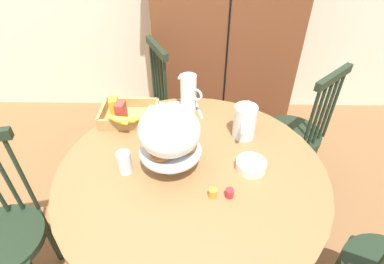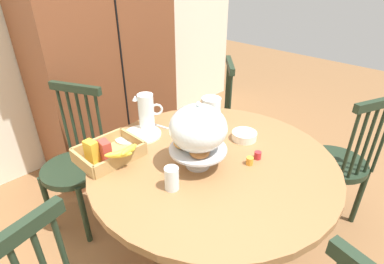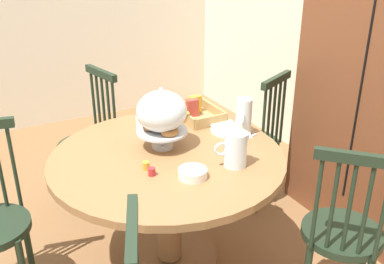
# 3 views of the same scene
# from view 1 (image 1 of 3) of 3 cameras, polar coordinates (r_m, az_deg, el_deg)

# --- Properties ---
(wooden_armoire) EXTENTS (1.18, 0.60, 1.96)m
(wooden_armoire) POSITION_cam_1_polar(r_m,az_deg,el_deg) (2.52, 6.40, 20.57)
(wooden_armoire) COLOR brown
(wooden_armoire) RESTS_ON ground_plane
(dining_table) EXTENTS (1.25, 1.25, 0.74)m
(dining_table) POSITION_cam_1_polar(r_m,az_deg,el_deg) (1.56, -0.09, -12.23)
(dining_table) COLOR olive
(dining_table) RESTS_ON ground_plane
(windsor_chair_facing_door) EXTENTS (0.47, 0.47, 0.97)m
(windsor_chair_facing_door) POSITION_cam_1_polar(r_m,az_deg,el_deg) (2.17, 18.82, -0.60)
(windsor_chair_facing_door) COLOR #1E2D1E
(windsor_chair_facing_door) RESTS_ON ground_plane
(windsor_chair_far_side) EXTENTS (0.44, 0.44, 0.97)m
(windsor_chair_far_side) POSITION_cam_1_polar(r_m,az_deg,el_deg) (2.28, -9.06, 3.32)
(windsor_chair_far_side) COLOR #1E2D1E
(windsor_chair_far_side) RESTS_ON ground_plane
(windsor_chair_host_seat) EXTENTS (0.41, 0.41, 0.97)m
(windsor_chair_host_seat) POSITION_cam_1_polar(r_m,az_deg,el_deg) (1.78, -32.29, -16.26)
(windsor_chair_host_seat) COLOR #1E2D1E
(windsor_chair_host_seat) RESTS_ON ground_plane
(pastry_stand_with_dome) EXTENTS (0.28, 0.28, 0.34)m
(pastry_stand_with_dome) POSITION_cam_1_polar(r_m,az_deg,el_deg) (1.29, -4.30, -0.15)
(pastry_stand_with_dome) COLOR silver
(pastry_stand_with_dome) RESTS_ON dining_table
(orange_juice_pitcher) EXTENTS (0.15, 0.13, 0.22)m
(orange_juice_pitcher) POSITION_cam_1_polar(r_m,az_deg,el_deg) (1.74, -0.64, 7.16)
(orange_juice_pitcher) COLOR silver
(orange_juice_pitcher) RESTS_ON dining_table
(milk_pitcher) EXTENTS (0.12, 0.20, 0.18)m
(milk_pitcher) POSITION_cam_1_polar(r_m,az_deg,el_deg) (1.57, 9.92, 1.67)
(milk_pitcher) COLOR silver
(milk_pitcher) RESTS_ON dining_table
(cereal_basket) EXTENTS (0.32, 0.30, 0.12)m
(cereal_basket) POSITION_cam_1_polar(r_m,az_deg,el_deg) (1.71, -12.38, 3.24)
(cereal_basket) COLOR tan
(cereal_basket) RESTS_ON dining_table
(china_plate_large) EXTENTS (0.22, 0.22, 0.01)m
(china_plate_large) POSITION_cam_1_polar(r_m,az_deg,el_deg) (1.76, -3.17, 3.77)
(china_plate_large) COLOR white
(china_plate_large) RESTS_ON dining_table
(china_plate_small) EXTENTS (0.15, 0.15, 0.01)m
(china_plate_small) POSITION_cam_1_polar(r_m,az_deg,el_deg) (1.77, -6.09, 4.16)
(china_plate_small) COLOR white
(china_plate_small) RESTS_ON china_plate_large
(cereal_bowl) EXTENTS (0.14, 0.14, 0.04)m
(cereal_bowl) POSITION_cam_1_polar(r_m,az_deg,el_deg) (1.42, 11.13, -6.21)
(cereal_bowl) COLOR white
(cereal_bowl) RESTS_ON dining_table
(drinking_glass) EXTENTS (0.06, 0.06, 0.11)m
(drinking_glass) POSITION_cam_1_polar(r_m,az_deg,el_deg) (1.39, -12.66, -5.64)
(drinking_glass) COLOR silver
(drinking_glass) RESTS_ON dining_table
(jam_jar_strawberry) EXTENTS (0.04, 0.04, 0.04)m
(jam_jar_strawberry) POSITION_cam_1_polar(r_m,az_deg,el_deg) (1.29, 7.12, -11.42)
(jam_jar_strawberry) COLOR #B7282D
(jam_jar_strawberry) RESTS_ON dining_table
(jam_jar_apricot) EXTENTS (0.04, 0.04, 0.04)m
(jam_jar_apricot) POSITION_cam_1_polar(r_m,az_deg,el_deg) (1.29, 3.96, -11.44)
(jam_jar_apricot) COLOR orange
(jam_jar_apricot) RESTS_ON dining_table
(table_knife) EXTENTS (0.05, 0.17, 0.01)m
(table_knife) POSITION_cam_1_polar(r_m,az_deg,el_deg) (1.75, -7.70, 3.13)
(table_knife) COLOR silver
(table_knife) RESTS_ON dining_table
(dinner_fork) EXTENTS (0.05, 0.17, 0.01)m
(dinner_fork) POSITION_cam_1_polar(r_m,az_deg,el_deg) (1.75, -8.67, 3.01)
(dinner_fork) COLOR silver
(dinner_fork) RESTS_ON dining_table
(soup_spoon) EXTENTS (0.05, 0.17, 0.01)m
(soup_spoon) POSITION_cam_1_polar(r_m,az_deg,el_deg) (1.78, 1.29, 4.21)
(soup_spoon) COLOR silver
(soup_spoon) RESTS_ON dining_table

